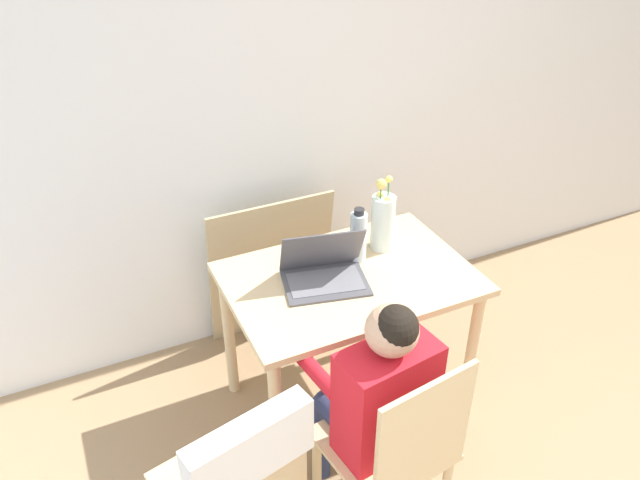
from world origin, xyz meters
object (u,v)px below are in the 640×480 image
at_px(chair_occupied, 396,451).
at_px(flower_vase, 383,220).
at_px(laptop, 324,269).
at_px(person_seated, 378,391).
at_px(chair_spare, 242,476).
at_px(water_bottle, 358,236).

bearing_deg(chair_occupied, flower_vase, -123.47).
relative_size(chair_occupied, laptop, 2.29).
height_order(person_seated, flower_vase, flower_vase).
bearing_deg(person_seated, chair_occupied, 90.00).
height_order(chair_spare, laptop, laptop).
bearing_deg(chair_spare, water_bottle, -149.90).
bearing_deg(chair_occupied, water_bottle, -115.51).
bearing_deg(laptop, flower_vase, 31.37).
xyz_separation_m(laptop, flower_vase, (0.33, 0.11, 0.08)).
relative_size(chair_spare, person_seated, 0.85).
distance_m(laptop, flower_vase, 0.36).
height_order(chair_occupied, person_seated, person_seated).
relative_size(flower_vase, water_bottle, 1.37).
xyz_separation_m(chair_spare, flower_vase, (0.92, 0.76, 0.27)).
height_order(chair_spare, water_bottle, water_bottle).
relative_size(chair_occupied, flower_vase, 2.56).
bearing_deg(flower_vase, chair_spare, -140.35).
xyz_separation_m(chair_spare, water_bottle, (0.78, 0.72, 0.25)).
bearing_deg(person_seated, water_bottle, -119.72).
relative_size(chair_occupied, water_bottle, 3.52).
bearing_deg(water_bottle, chair_occupied, -107.75).
height_order(chair_spare, person_seated, person_seated).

